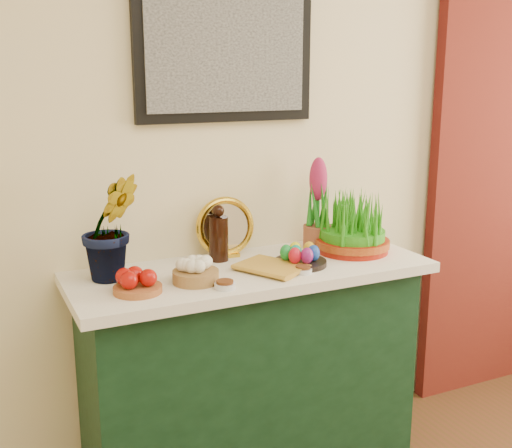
{
  "coord_description": "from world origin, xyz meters",
  "views": [
    {
      "loc": [
        -1.24,
        -0.15,
        1.63
      ],
      "look_at": [
        -0.24,
        1.95,
        1.07
      ],
      "focal_mm": 45.0,
      "sensor_mm": 36.0,
      "label": 1
    }
  ],
  "objects_px": {
    "mirror": "(225,228)",
    "wheatgrass_sabzeh": "(353,226)",
    "sideboard": "(251,376)",
    "hyacinth_green": "(110,210)",
    "book": "(257,273)"
  },
  "relations": [
    {
      "from": "mirror",
      "to": "wheatgrass_sabzeh",
      "type": "relative_size",
      "value": 0.81
    },
    {
      "from": "mirror",
      "to": "book",
      "type": "height_order",
      "value": "mirror"
    },
    {
      "from": "sideboard",
      "to": "hyacinth_green",
      "type": "bearing_deg",
      "value": 171.67
    },
    {
      "from": "sideboard",
      "to": "hyacinth_green",
      "type": "relative_size",
      "value": 2.52
    },
    {
      "from": "mirror",
      "to": "wheatgrass_sabzeh",
      "type": "height_order",
      "value": "wheatgrass_sabzeh"
    },
    {
      "from": "hyacinth_green",
      "to": "wheatgrass_sabzeh",
      "type": "relative_size",
      "value": 1.67
    },
    {
      "from": "hyacinth_green",
      "to": "wheatgrass_sabzeh",
      "type": "bearing_deg",
      "value": -7.67
    },
    {
      "from": "wheatgrass_sabzeh",
      "to": "hyacinth_green",
      "type": "bearing_deg",
      "value": 176.13
    },
    {
      "from": "mirror",
      "to": "wheatgrass_sabzeh",
      "type": "bearing_deg",
      "value": -18.24
    },
    {
      "from": "book",
      "to": "wheatgrass_sabzeh",
      "type": "relative_size",
      "value": 0.79
    },
    {
      "from": "hyacinth_green",
      "to": "mirror",
      "type": "distance_m",
      "value": 0.51
    },
    {
      "from": "mirror",
      "to": "wheatgrass_sabzeh",
      "type": "xyz_separation_m",
      "value": [
        0.51,
        -0.17,
        -0.01
      ]
    },
    {
      "from": "hyacinth_green",
      "to": "wheatgrass_sabzeh",
      "type": "xyz_separation_m",
      "value": [
        0.99,
        -0.07,
        -0.15
      ]
    },
    {
      "from": "hyacinth_green",
      "to": "mirror",
      "type": "xyz_separation_m",
      "value": [
        0.48,
        0.1,
        -0.14
      ]
    },
    {
      "from": "sideboard",
      "to": "book",
      "type": "xyz_separation_m",
      "value": [
        -0.03,
        -0.13,
        0.48
      ]
    }
  ]
}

